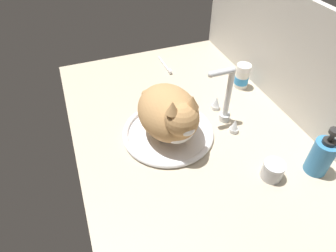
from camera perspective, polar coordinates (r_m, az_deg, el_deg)
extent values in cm
cube|color=#B7A88E|center=(105.28, 3.36, -0.87)|extent=(118.00, 78.36, 3.00)
cube|color=beige|center=(113.17, 23.37, 11.68)|extent=(118.00, 2.40, 43.52)
torus|color=white|center=(100.79, 0.00, -1.24)|extent=(32.19, 32.19, 2.03)
cylinder|color=white|center=(101.28, 0.00, -1.53)|extent=(29.15, 29.15, 0.60)
cylinder|color=silver|center=(108.46, 11.17, 1.80)|extent=(4.00, 4.00, 2.62)
cylinder|color=silver|center=(101.88, 11.97, 6.35)|extent=(2.00, 2.00, 18.86)
sphere|color=silver|center=(96.71, 12.78, 10.84)|extent=(2.20, 2.20, 2.20)
cylinder|color=silver|center=(94.82, 10.70, 10.47)|extent=(2.00, 7.89, 2.00)
sphere|color=silver|center=(93.05, 8.55, 10.08)|extent=(2.10, 2.10, 2.10)
cylinder|color=silver|center=(113.24, 9.46, 3.77)|extent=(3.20, 3.20, 1.60)
cone|color=silver|center=(111.56, 9.61, 4.86)|extent=(2.88, 2.88, 3.86)
cylinder|color=silver|center=(104.61, 12.95, -0.76)|extent=(3.20, 3.20, 1.60)
cone|color=silver|center=(102.79, 13.19, 0.34)|extent=(2.88, 2.88, 3.86)
ellipsoid|color=tan|center=(94.62, 0.00, 2.76)|extent=(26.04, 21.17, 16.36)
sphere|color=tan|center=(84.80, 2.79, 1.31)|extent=(10.55, 10.55, 10.55)
cone|color=tan|center=(82.38, 4.90, 4.87)|extent=(4.01, 4.01, 3.96)
cone|color=tan|center=(80.02, 0.90, 3.72)|extent=(4.01, 4.01, 3.96)
ellipsoid|color=silver|center=(82.97, 4.00, -0.88)|extent=(3.47, 4.65, 3.38)
ellipsoid|color=silver|center=(89.39, 2.32, -0.89)|extent=(7.67, 11.17, 9.00)
cylinder|color=tan|center=(109.64, -3.32, 4.76)|extent=(13.20, 4.12, 3.20)
cylinder|color=teal|center=(97.72, 28.16, -5.47)|extent=(6.77, 6.77, 11.98)
cylinder|color=black|center=(93.46, 29.46, -2.75)|extent=(3.72, 3.72, 1.20)
cylinder|color=black|center=(92.21, 29.88, -1.87)|extent=(1.35, 1.35, 2.83)
cylinder|color=black|center=(90.98, 30.31, -0.96)|extent=(3.05, 3.05, 1.20)
cylinder|color=#B2B5BA|center=(92.78, 20.09, -8.52)|extent=(6.37, 6.37, 4.93)
cylinder|color=silver|center=(90.61, 20.53, -7.34)|extent=(6.50, 6.50, 1.00)
cylinder|color=white|center=(125.88, 14.48, 9.20)|extent=(5.65, 5.65, 8.13)
cylinder|color=#338CD1|center=(126.23, 14.43, 8.95)|extent=(5.82, 5.82, 3.25)
cylinder|color=white|center=(123.19, 14.90, 11.20)|extent=(5.93, 5.93, 2.28)
cylinder|color=silver|center=(139.12, -0.87, 12.33)|extent=(13.57, 1.18, 1.00)
cube|color=white|center=(132.36, 0.39, 10.90)|extent=(2.62, 1.23, 1.20)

